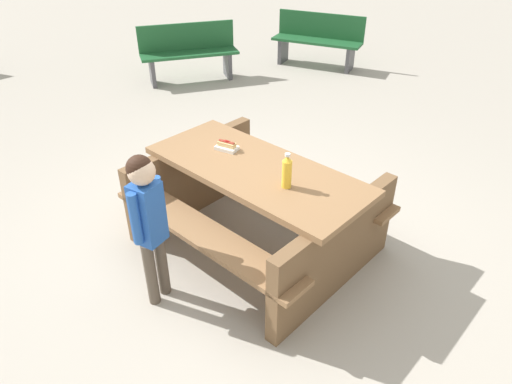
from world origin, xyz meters
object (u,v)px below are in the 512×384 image
at_px(hotdog_tray, 227,146).
at_px(child_in_coat, 148,213).
at_px(picnic_table, 256,200).
at_px(park_bench_mid, 318,39).
at_px(soda_bottle, 287,172).
at_px(park_bench_near, 189,51).

relative_size(hotdog_tray, child_in_coat, 0.18).
height_order(picnic_table, park_bench_mid, park_bench_mid).
xyz_separation_m(soda_bottle, hotdog_tray, (0.73, 0.05, -0.09)).
xyz_separation_m(hotdog_tray, park_bench_near, (3.66, -1.52, -0.33)).
bearing_deg(hotdog_tray, park_bench_near, -22.56).
height_order(child_in_coat, park_bench_near, child_in_coat).
relative_size(soda_bottle, hotdog_tray, 1.27).
bearing_deg(park_bench_mid, child_in_coat, 127.91).
bearing_deg(picnic_table, child_in_coat, 96.22).
bearing_deg(park_bench_near, picnic_table, 159.75).
height_order(hotdog_tray, child_in_coat, child_in_coat).
relative_size(park_bench_near, park_bench_mid, 1.04).
height_order(soda_bottle, child_in_coat, child_in_coat).
relative_size(picnic_table, hotdog_tray, 9.82).
distance_m(picnic_table, park_bench_near, 4.30).
xyz_separation_m(soda_bottle, park_bench_mid, (3.80, -3.61, -0.42)).
distance_m(picnic_table, child_in_coat, 0.99).
distance_m(soda_bottle, hotdog_tray, 0.74).
distance_m(hotdog_tray, child_in_coat, 1.02).
distance_m(soda_bottle, park_bench_mid, 5.26).
distance_m(park_bench_near, park_bench_mid, 2.22).
bearing_deg(child_in_coat, soda_bottle, -104.76).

